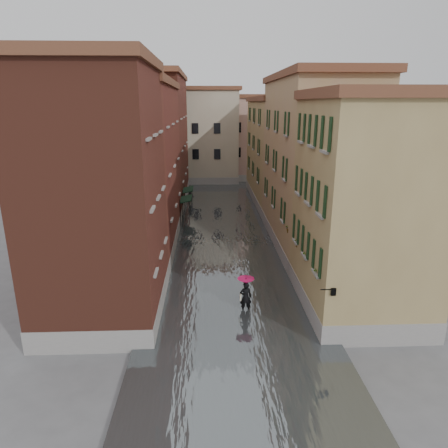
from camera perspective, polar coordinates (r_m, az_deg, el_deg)
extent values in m
plane|color=#565659|center=(25.15, 0.99, -9.81)|extent=(120.00, 120.00, 0.00)
cube|color=#505658|center=(37.18, -0.16, -0.64)|extent=(10.00, 60.00, 0.20)
cube|color=brown|center=(21.73, -17.38, 3.36)|extent=(6.00, 8.00, 13.00)
cube|color=brown|center=(32.33, -12.49, 7.51)|extent=(6.00, 14.00, 12.50)
cube|color=brown|center=(46.97, -9.44, 11.41)|extent=(6.00, 16.00, 14.00)
cube|color=olive|center=(22.76, 19.27, 1.82)|extent=(6.00, 8.00, 11.50)
cube|color=#9C7C5F|center=(32.87, 12.52, 8.10)|extent=(6.00, 14.00, 13.00)
cube|color=olive|center=(47.50, 7.91, 10.02)|extent=(6.00, 16.00, 11.50)
cube|color=#C0B498|center=(60.64, -3.99, 12.31)|extent=(12.00, 9.00, 13.00)
cube|color=#A67B74|center=(63.09, 4.45, 12.02)|extent=(10.00, 9.00, 12.00)
cube|color=black|center=(38.32, -5.44, 3.61)|extent=(1.09, 2.72, 0.31)
cylinder|color=black|center=(37.32, -6.26, 1.40)|extent=(0.06, 0.06, 2.80)
cylinder|color=black|center=(39.94, -6.01, 2.44)|extent=(0.06, 0.06, 2.80)
cube|color=black|center=(42.49, -5.15, 4.93)|extent=(1.09, 2.85, 0.31)
cylinder|color=black|center=(41.38, -5.89, 2.96)|extent=(0.06, 0.06, 2.80)
cylinder|color=black|center=(44.15, -5.68, 3.85)|extent=(0.06, 0.06, 2.80)
cylinder|color=black|center=(19.14, 14.47, -9.05)|extent=(0.60, 0.05, 0.05)
cube|color=black|center=(19.27, 15.31, -9.26)|extent=(0.22, 0.22, 0.35)
cube|color=beige|center=(19.27, 15.31, -9.26)|extent=(0.14, 0.14, 0.24)
cube|color=brown|center=(20.57, 13.38, -6.93)|extent=(0.22, 0.85, 0.18)
imported|color=#265926|center=(20.41, 13.46, -5.85)|extent=(0.59, 0.51, 0.66)
cube|color=brown|center=(22.67, 11.82, -4.55)|extent=(0.22, 0.85, 0.18)
imported|color=#265926|center=(22.52, 11.88, -3.56)|extent=(0.59, 0.51, 0.66)
cube|color=brown|center=(24.66, 10.62, -2.71)|extent=(0.22, 0.85, 0.18)
imported|color=#265926|center=(24.52, 10.67, -1.79)|extent=(0.59, 0.51, 0.66)
cube|color=brown|center=(27.25, 9.35, -0.75)|extent=(0.22, 0.85, 0.18)
imported|color=#265926|center=(27.12, 9.39, 0.10)|extent=(0.59, 0.51, 0.66)
imported|color=black|center=(22.65, 3.10, -10.42)|extent=(0.71, 0.50, 1.83)
cube|color=beige|center=(22.66, 2.37, -10.31)|extent=(0.08, 0.30, 0.38)
cylinder|color=black|center=(22.45, 3.12, -9.44)|extent=(0.02, 0.02, 1.00)
cone|color=#C10C4C|center=(22.21, 3.14, -8.12)|extent=(0.96, 0.96, 0.28)
imported|color=black|center=(46.32, -4.76, 3.83)|extent=(0.97, 0.82, 1.76)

